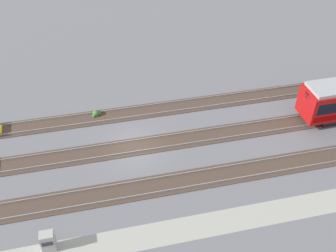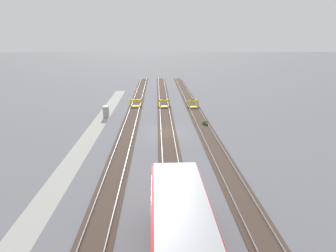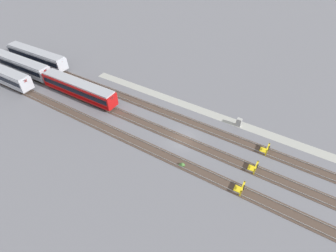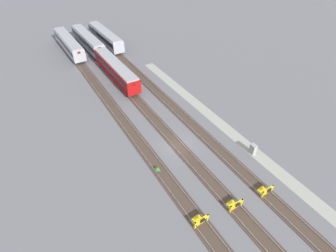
% 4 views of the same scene
% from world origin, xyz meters
% --- Properties ---
extents(ground_plane, '(400.00, 400.00, 0.00)m').
position_xyz_m(ground_plane, '(0.00, 0.00, 0.00)').
color(ground_plane, slate).
extents(service_walkway, '(54.00, 2.00, 0.01)m').
position_xyz_m(service_walkway, '(0.00, -9.03, 0.00)').
color(service_walkway, '#9E9E93').
rests_on(service_walkway, ground).
extents(rail_track_nearest, '(90.00, 2.24, 0.21)m').
position_xyz_m(rail_track_nearest, '(0.00, -4.75, 0.04)').
color(rail_track_nearest, '#47382D').
rests_on(rail_track_nearest, ground).
extents(rail_track_near_inner, '(90.00, 2.24, 0.21)m').
position_xyz_m(rail_track_near_inner, '(0.00, 0.00, 0.04)').
color(rail_track_near_inner, '#47382D').
rests_on(rail_track_near_inner, ground).
extents(rail_track_middle, '(90.00, 2.24, 0.21)m').
position_xyz_m(rail_track_middle, '(0.00, 4.75, 0.04)').
color(rail_track_middle, '#47382D').
rests_on(rail_track_middle, ground).
extents(electrical_cabinet, '(0.90, 0.73, 1.60)m').
position_xyz_m(electrical_cabinet, '(-6.94, -8.55, 0.80)').
color(electrical_cabinet, '#9E9E99').
rests_on(electrical_cabinet, ground).
extents(weed_clump, '(0.92, 0.70, 0.64)m').
position_xyz_m(weed_clump, '(-2.75, 5.14, 0.24)').
color(weed_clump, '#427033').
rests_on(weed_clump, ground).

